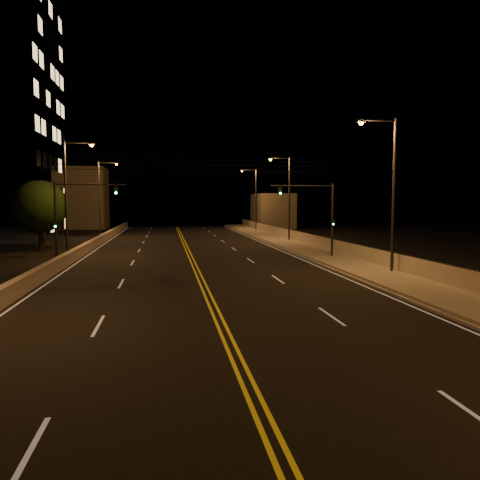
{
  "coord_description": "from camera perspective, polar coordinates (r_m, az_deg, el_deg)",
  "views": [
    {
      "loc": [
        -1.98,
        -7.07,
        4.58
      ],
      "look_at": [
        2.0,
        18.0,
        2.5
      ],
      "focal_mm": 35.0,
      "sensor_mm": 36.0,
      "label": 1
    }
  ],
  "objects": [
    {
      "name": "road",
      "position": [
        27.52,
        -4.79,
        -4.89
      ],
      "size": [
        18.0,
        120.0,
        0.02
      ],
      "primitive_type": "cube",
      "color": "black",
      "rests_on": "ground"
    },
    {
      "name": "sidewalk",
      "position": [
        30.26,
        16.11,
        -3.92
      ],
      "size": [
        3.6,
        120.0,
        0.3
      ],
      "primitive_type": "cube",
      "color": "#9F9A85",
      "rests_on": "ground"
    },
    {
      "name": "curb",
      "position": [
        29.53,
        12.81,
        -4.21
      ],
      "size": [
        0.14,
        120.0,
        0.15
      ],
      "primitive_type": "cube",
      "color": "#9F9A85",
      "rests_on": "ground"
    },
    {
      "name": "parapet_wall",
      "position": [
        30.91,
        18.91,
        -2.59
      ],
      "size": [
        0.3,
        120.0,
        1.0
      ],
      "primitive_type": "cube",
      "color": "#AFA592",
      "rests_on": "sidewalk"
    },
    {
      "name": "jersey_barrier",
      "position": [
        28.3,
        -23.56,
        -4.12
      ],
      "size": [
        0.45,
        120.0,
        0.88
      ],
      "primitive_type": "cube",
      "color": "#AFA592",
      "rests_on": "ground"
    },
    {
      "name": "distant_building_right",
      "position": [
        82.21,
        3.98,
        3.56
      ],
      "size": [
        6.0,
        10.0,
        5.97
      ],
      "primitive_type": "cube",
      "color": "slate",
      "rests_on": "ground"
    },
    {
      "name": "distant_building_left",
      "position": [
        84.29,
        -18.67,
        4.84
      ],
      "size": [
        8.0,
        8.0,
        10.34
      ],
      "primitive_type": "cube",
      "color": "slate",
      "rests_on": "ground"
    },
    {
      "name": "parapet_rail",
      "position": [
        30.85,
        18.94,
        -1.62
      ],
      "size": [
        0.06,
        120.0,
        0.06
      ],
      "primitive_type": "cylinder",
      "rotation": [
        1.57,
        0.0,
        0.0
      ],
      "color": "black",
      "rests_on": "parapet_wall"
    },
    {
      "name": "lane_markings",
      "position": [
        27.45,
        -4.78,
        -4.89
      ],
      "size": [
        17.32,
        116.0,
        0.0
      ],
      "color": "silver",
      "rests_on": "road"
    },
    {
      "name": "streetlight_1",
      "position": [
        30.07,
        17.8,
        6.24
      ],
      "size": [
        2.55,
        0.28,
        9.59
      ],
      "color": "#2D2D33",
      "rests_on": "ground"
    },
    {
      "name": "streetlight_2",
      "position": [
        53.06,
        5.76,
        5.67
      ],
      "size": [
        2.55,
        0.28,
        9.59
      ],
      "color": "#2D2D33",
      "rests_on": "ground"
    },
    {
      "name": "streetlight_3",
      "position": [
        72.27,
        1.76,
        5.42
      ],
      "size": [
        2.55,
        0.28,
        9.59
      ],
      "color": "#2D2D33",
      "rests_on": "ground"
    },
    {
      "name": "streetlight_5",
      "position": [
        41.64,
        -20.13,
        5.68
      ],
      "size": [
        2.55,
        0.28,
        9.59
      ],
      "color": "#2D2D33",
      "rests_on": "ground"
    },
    {
      "name": "streetlight_6",
      "position": [
        61.22,
        -16.56,
        5.37
      ],
      "size": [
        2.55,
        0.28,
        9.59
      ],
      "color": "#2D2D33",
      "rests_on": "ground"
    },
    {
      "name": "traffic_signal_right",
      "position": [
        37.23,
        9.75,
        3.45
      ],
      "size": [
        5.11,
        0.31,
        6.03
      ],
      "color": "#2D2D33",
      "rests_on": "ground"
    },
    {
      "name": "traffic_signal_left",
      "position": [
        35.91,
        -19.99,
        3.19
      ],
      "size": [
        5.11,
        0.31,
        6.03
      ],
      "color": "#2D2D33",
      "rests_on": "ground"
    },
    {
      "name": "overhead_wires",
      "position": [
        36.73,
        -5.98,
        9.06
      ],
      "size": [
        22.0,
        0.03,
        0.83
      ],
      "color": "black"
    },
    {
      "name": "tree_0",
      "position": [
        46.8,
        -23.24,
        3.74
      ],
      "size": [
        4.82,
        4.82,
        6.54
      ],
      "color": "black",
      "rests_on": "ground"
    },
    {
      "name": "tree_1",
      "position": [
        55.84,
        -22.94,
        4.09
      ],
      "size": [
        5.1,
        5.1,
        6.92
      ],
      "color": "black",
      "rests_on": "ground"
    }
  ]
}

